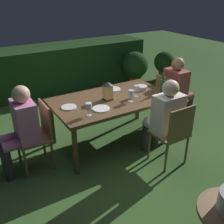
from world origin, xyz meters
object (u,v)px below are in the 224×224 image
object	(u,v)px
wine_glass_b	(89,107)
potted_plant_corner	(164,63)
person_in_pink	(21,127)
person_in_rust	(178,87)
plate_c	(113,89)
chair_head_far	(168,98)
wine_glass_a	(137,89)
bowl_olives	(142,88)
lantern_centerpiece	(108,90)
green_bottle_on_table	(162,86)
dining_table	(112,102)
chair_head_near	(38,133)
plate_a	(69,107)
person_in_cream	(164,116)
potted_plant_by_hedge	(135,66)
chair_side_left_b	(173,132)
plate_b	(101,109)
wine_glass_c	(131,94)
bowl_bread	(164,95)

from	to	relation	value
wine_glass_b	potted_plant_corner	size ratio (longest dim) A/B	0.24
person_in_pink	wine_glass_b	size ratio (longest dim) A/B	6.80
person_in_rust	plate_c	size ratio (longest dim) A/B	5.19
chair_head_far	wine_glass_a	distance (m)	0.85
person_in_rust	bowl_olives	bearing A→B (deg)	174.58
wine_glass_b	potted_plant_corner	bearing A→B (deg)	34.25
lantern_centerpiece	wine_glass_a	distance (m)	0.43
chair_head_far	wine_glass_a	xyz separation A→B (m)	(-0.76, -0.12, 0.35)
lantern_centerpiece	bowl_olives	bearing A→B (deg)	5.82
green_bottle_on_table	bowl_olives	world-z (taller)	green_bottle_on_table
dining_table	chair_head_near	world-z (taller)	chair_head_near
lantern_centerpiece	potted_plant_corner	xyz separation A→B (m)	(2.74, 1.86, -0.45)
bowl_olives	plate_a	bearing A→B (deg)	-178.21
bowl_olives	chair_head_near	bearing A→B (deg)	-177.67
person_in_cream	potted_plant_by_hedge	world-z (taller)	person_in_cream
chair_head_near	potted_plant_by_hedge	xyz separation A→B (m)	(2.87, 1.86, -0.01)
chair_head_near	potted_plant_corner	world-z (taller)	chair_head_near
chair_side_left_b	potted_plant_by_hedge	distance (m)	3.07
chair_head_far	wine_glass_b	distance (m)	1.69
plate_b	potted_plant_by_hedge	bearing A→B (deg)	45.30
bowl_olives	person_in_cream	bearing A→B (deg)	-104.45
potted_plant_by_hedge	wine_glass_c	bearing A→B (deg)	-127.35
chair_side_left_b	bowl_olives	distance (m)	1.00
green_bottle_on_table	wine_glass_c	xyz separation A→B (m)	(-0.60, -0.04, 0.01)
chair_head_far	green_bottle_on_table	distance (m)	0.52
chair_head_far	potted_plant_by_hedge	world-z (taller)	chair_head_far
bowl_bread	potted_plant_corner	distance (m)	2.98
plate_b	bowl_bread	size ratio (longest dim) A/B	1.86
chair_head_near	wine_glass_c	distance (m)	1.34
wine_glass_c	wine_glass_a	bearing A→B (deg)	32.43
wine_glass_c	potted_plant_corner	size ratio (longest dim) A/B	0.24
chair_head_near	plate_b	bearing A→B (deg)	-16.13
person_in_rust	plate_b	world-z (taller)	person_in_rust
chair_head_far	wine_glass_c	distance (m)	1.02
dining_table	plate_b	world-z (taller)	plate_b
wine_glass_b	plate_a	distance (m)	0.38
plate_c	dining_table	bearing A→B (deg)	-124.72
chair_head_far	potted_plant_corner	size ratio (longest dim) A/B	1.23
lantern_centerpiece	bowl_bread	world-z (taller)	lantern_centerpiece
wine_glass_b	plate_a	xyz separation A→B (m)	(-0.12, 0.34, -0.11)
plate_a	potted_plant_by_hedge	distance (m)	3.04
person_in_pink	person_in_rust	world-z (taller)	same
lantern_centerpiece	bowl_bread	size ratio (longest dim) A/B	2.13
plate_c	potted_plant_by_hedge	bearing A→B (deg)	45.16
chair_side_left_b	potted_plant_corner	distance (m)	3.56
dining_table	lantern_centerpiece	xyz separation A→B (m)	(-0.07, 0.00, 0.20)
green_bottle_on_table	plate_c	distance (m)	0.75
person_in_cream	wine_glass_c	distance (m)	0.54
chair_head_near	person_in_pink	xyz separation A→B (m)	(-0.20, 0.00, 0.15)
potted_plant_corner	person_in_pink	bearing A→B (deg)	-154.88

